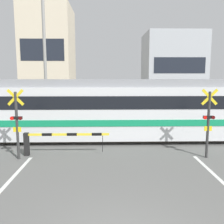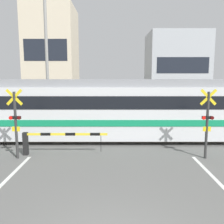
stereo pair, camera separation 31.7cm
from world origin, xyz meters
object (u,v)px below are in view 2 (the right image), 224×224
Objects in this scene: crossing_barrier_near at (48,139)px; crossing_barrier_far at (155,118)px; pedestrian at (120,109)px; crossing_signal_left at (16,121)px; crossing_signal_right at (208,121)px; commuter_train at (130,108)px.

crossing_barrier_far is at bearing 43.89° from crossing_barrier_near.
crossing_barrier_far is 3.56m from pedestrian.
crossing_signal_left is at bearing -139.19° from crossing_barrier_far.
commuter_train is at bearing 133.47° from crossing_signal_right.
crossing_signal_right is at bearing -68.62° from pedestrian.
commuter_train is 5.03× the size of crossing_barrier_far.
commuter_train is at bearing -85.98° from pedestrian.
crossing_signal_right reaches higher than pedestrian.
crossing_signal_right is at bearing -78.67° from crossing_barrier_far.
crossing_signal_left is at bearing -117.84° from pedestrian.
pedestrian reaches higher than crossing_barrier_near.
crossing_barrier_far is 2.21× the size of pedestrian.
crossing_signal_left is 7.93m from crossing_signal_right.
commuter_train is 4.35m from crossing_signal_right.
crossing_signal_left reaches higher than crossing_barrier_near.
crossing_barrier_near is at bearing -136.11° from crossing_barrier_far.
commuter_train reaches higher than crossing_signal_right.
pedestrian is at bearing 94.02° from commuter_train.
crossing_barrier_near is 8.84m from pedestrian.
crossing_barrier_near is at bearing -112.52° from pedestrian.
crossing_signal_left is at bearing 180.00° from crossing_signal_right.
crossing_barrier_near is 1.00× the size of crossing_barrier_far.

